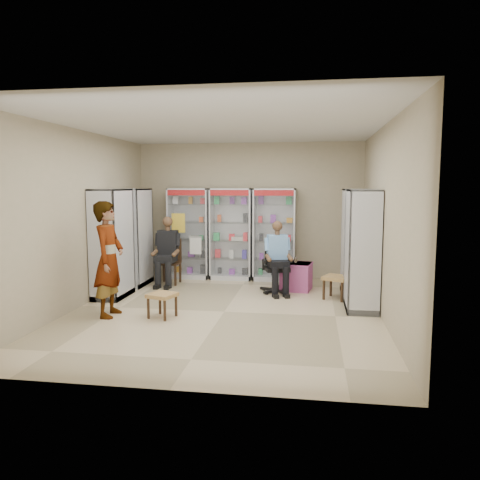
# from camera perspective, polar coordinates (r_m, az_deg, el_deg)

# --- Properties ---
(floor) EXTENTS (6.00, 6.00, 0.00)m
(floor) POSITION_cam_1_polar(r_m,az_deg,el_deg) (7.78, -1.93, -8.73)
(floor) COLOR #C7B18A
(floor) RESTS_ON ground
(room_shell) EXTENTS (5.02, 6.02, 3.01)m
(room_shell) POSITION_cam_1_polar(r_m,az_deg,el_deg) (7.50, -1.99, 5.94)
(room_shell) COLOR tan
(room_shell) RESTS_ON ground
(cabinet_back_left) EXTENTS (0.90, 0.50, 2.00)m
(cabinet_back_left) POSITION_cam_1_polar(r_m,az_deg,el_deg) (10.51, -6.18, 0.81)
(cabinet_back_left) COLOR silver
(cabinet_back_left) RESTS_ON floor
(cabinet_back_mid) EXTENTS (0.90, 0.50, 2.00)m
(cabinet_back_mid) POSITION_cam_1_polar(r_m,az_deg,el_deg) (10.30, -1.06, 0.74)
(cabinet_back_mid) COLOR #ADAFB4
(cabinet_back_mid) RESTS_ON floor
(cabinet_back_right) EXTENTS (0.90, 0.50, 2.00)m
(cabinet_back_right) POSITION_cam_1_polar(r_m,az_deg,el_deg) (10.19, 4.21, 0.65)
(cabinet_back_right) COLOR #A7AAAE
(cabinet_back_right) RESTS_ON floor
(cabinet_right_far) EXTENTS (0.90, 0.50, 2.00)m
(cabinet_right_far) POSITION_cam_1_polar(r_m,az_deg,el_deg) (9.07, 13.96, -0.27)
(cabinet_right_far) COLOR silver
(cabinet_right_far) RESTS_ON floor
(cabinet_right_near) EXTENTS (0.90, 0.50, 2.00)m
(cabinet_right_near) POSITION_cam_1_polar(r_m,az_deg,el_deg) (7.99, 14.67, -1.21)
(cabinet_right_near) COLOR #A6AAAD
(cabinet_right_near) RESTS_ON floor
(cabinet_left_far) EXTENTS (0.90, 0.50, 2.00)m
(cabinet_left_far) POSITION_cam_1_polar(r_m,az_deg,el_deg) (9.91, -12.76, 0.34)
(cabinet_left_far) COLOR #AFB0B6
(cabinet_left_far) RESTS_ON floor
(cabinet_left_near) EXTENTS (0.90, 0.50, 2.00)m
(cabinet_left_near) POSITION_cam_1_polar(r_m,az_deg,el_deg) (8.91, -15.34, -0.43)
(cabinet_left_near) COLOR #BBBCC3
(cabinet_left_near) RESTS_ON floor
(wooden_chair) EXTENTS (0.42, 0.42, 0.94)m
(wooden_chair) POSITION_cam_1_polar(r_m,az_deg,el_deg) (9.95, -8.61, -2.63)
(wooden_chair) COLOR #2F2012
(wooden_chair) RESTS_ON floor
(seated_customer) EXTENTS (0.44, 0.60, 1.34)m
(seated_customer) POSITION_cam_1_polar(r_m,az_deg,el_deg) (9.87, -8.72, -1.53)
(seated_customer) COLOR black
(seated_customer) RESTS_ON floor
(office_chair) EXTENTS (0.69, 0.69, 1.03)m
(office_chair) POSITION_cam_1_polar(r_m,az_deg,el_deg) (9.08, 4.53, -3.19)
(office_chair) COLOR black
(office_chair) RESTS_ON floor
(seated_shopkeeper) EXTENTS (0.58, 0.69, 1.31)m
(seated_shopkeeper) POSITION_cam_1_polar(r_m,az_deg,el_deg) (9.01, 4.52, -2.36)
(seated_shopkeeper) COLOR #78B2EF
(seated_shopkeeper) RESTS_ON floor
(pink_trunk) EXTENTS (0.65, 0.63, 0.54)m
(pink_trunk) POSITION_cam_1_polar(r_m,az_deg,el_deg) (9.35, 6.87, -4.43)
(pink_trunk) COLOR #C14D9D
(pink_trunk) RESTS_ON floor
(tea_glass) EXTENTS (0.07, 0.07, 0.10)m
(tea_glass) POSITION_cam_1_polar(r_m,az_deg,el_deg) (9.35, 6.79, -2.42)
(tea_glass) COLOR #5E1508
(tea_glass) RESTS_ON pink_trunk
(woven_stool_a) EXTENTS (0.56, 0.56, 0.43)m
(woven_stool_a) POSITION_cam_1_polar(r_m,az_deg,el_deg) (8.74, 11.65, -5.69)
(woven_stool_a) COLOR olive
(woven_stool_a) RESTS_ON floor
(woven_stool_b) EXTENTS (0.48, 0.48, 0.39)m
(woven_stool_b) POSITION_cam_1_polar(r_m,az_deg,el_deg) (7.50, -9.45, -7.87)
(woven_stool_b) COLOR #AC7F48
(woven_stool_b) RESTS_ON floor
(standing_man) EXTENTS (0.46, 0.68, 1.82)m
(standing_man) POSITION_cam_1_polar(r_m,az_deg,el_deg) (7.64, -15.70, -2.26)
(standing_man) COLOR gray
(standing_man) RESTS_ON floor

